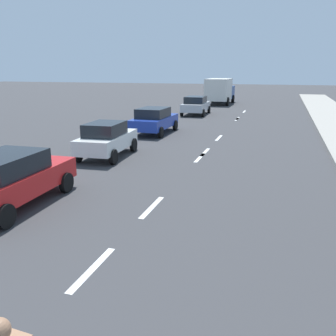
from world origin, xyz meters
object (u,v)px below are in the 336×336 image
Objects in this scene: parked_car_red at (9,178)px; parked_car_blue at (154,120)px; parked_car_white at (107,139)px; parked_car_silver at (196,105)px; delivery_truck at (220,90)px.

parked_car_red and parked_car_blue have the same top height.
parked_car_red is at bearing -92.41° from parked_car_white.
parked_car_blue is (-0.03, 6.58, 0.01)m from parked_car_white.
parked_car_red is at bearing -92.04° from parked_car_silver.
parked_car_silver is 10.56m from delivery_truck.
parked_car_red is 1.00× the size of parked_car_silver.
parked_car_red and parked_car_white have the same top height.
parked_car_red is 23.20m from parked_car_silver.
delivery_truck is at bearing 88.82° from parked_car_blue.
parked_car_silver is (0.26, 16.73, 0.01)m from parked_car_white.
parked_car_red is 13.05m from parked_car_blue.
parked_car_white is 0.90× the size of parked_car_blue.
parked_car_red is at bearing -89.94° from delivery_truck.
parked_car_red is 0.70× the size of delivery_truck.
parked_car_red is 6.47m from parked_car_white.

